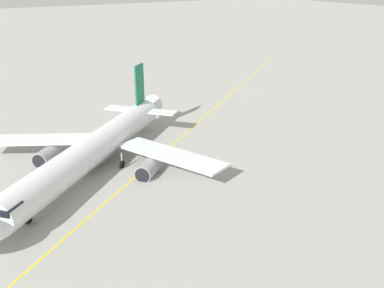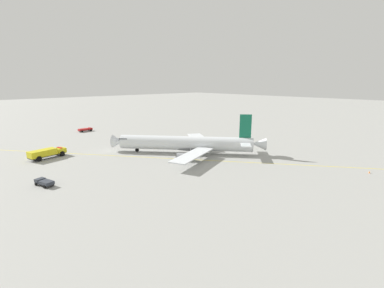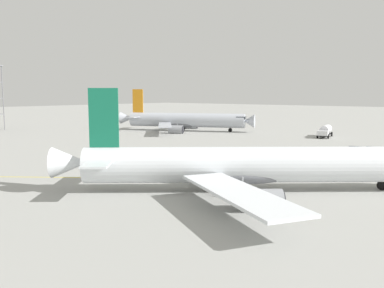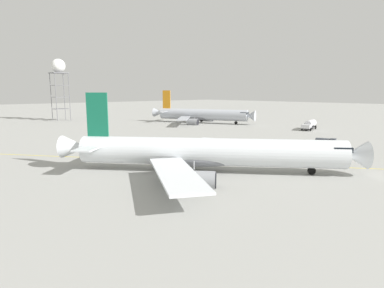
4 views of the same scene
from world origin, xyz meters
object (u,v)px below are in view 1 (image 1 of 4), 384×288
airliner_main (94,150)px  safety_cone_near (246,96)px  safety_cone_mid (255,91)px  safety_cone_far (258,90)px

airliner_main → safety_cone_near: size_ratio=64.81×
safety_cone_mid → airliner_main: bearing=113.9°
airliner_main → safety_cone_mid: (19.96, -45.01, -2.45)m
safety_cone_mid → safety_cone_far: bearing=-65.9°
safety_cone_near → safety_cone_far: same height
airliner_main → safety_cone_far: 50.74m
airliner_main → safety_cone_mid: bearing=163.5°
safety_cone_mid → safety_cone_far: (0.59, -1.31, 0.00)m
airliner_main → safety_cone_near: 44.71m
airliner_main → safety_cone_mid: airliner_main is taller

